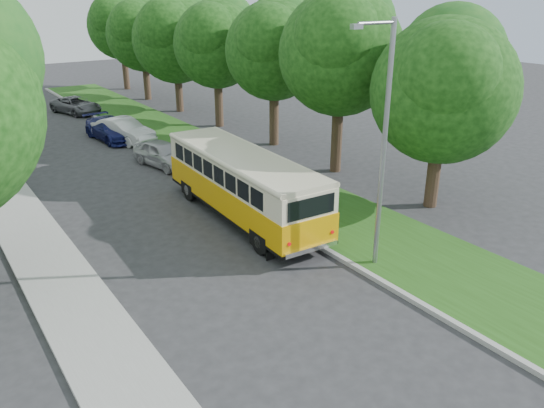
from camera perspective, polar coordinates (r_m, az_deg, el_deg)
ground at (r=17.86m, az=-4.76°, el=-7.21°), size 120.00×120.00×0.00m
curb at (r=23.38m, az=-3.36°, el=0.33°), size 0.20×70.00×0.15m
grass_verge at (r=24.60m, az=1.30°, el=1.46°), size 4.50×70.00×0.13m
sidewalk at (r=20.69m, az=-23.63°, el=-4.64°), size 2.20×70.00×0.12m
treeline at (r=33.50m, az=-16.56°, el=16.39°), size 24.27×41.91×9.46m
lamppost_near at (r=16.81m, az=11.79°, el=6.64°), size 1.71×0.16×8.00m
warning_sign at (r=26.69m, az=-26.81°, el=4.44°), size 0.56×0.10×2.50m
vintage_bus at (r=21.29m, az=-3.14°, el=1.93°), size 2.88×9.54×2.80m
car_silver at (r=28.72m, az=-11.64°, el=5.32°), size 2.33×4.18×1.34m
car_white at (r=33.98m, az=-15.68°, el=7.62°), size 2.87×4.71×1.47m
car_blue at (r=34.78m, az=-16.93°, el=7.73°), size 2.38×4.91×1.38m
car_grey at (r=43.46m, az=-20.33°, el=9.93°), size 3.30×4.87×1.24m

